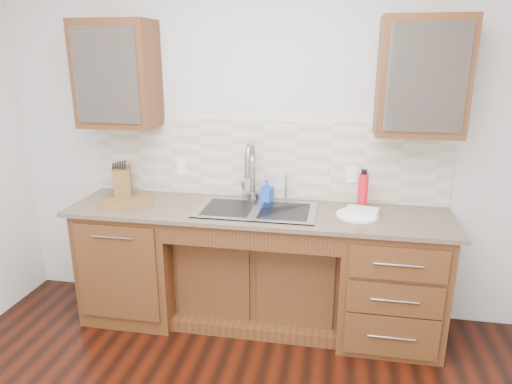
% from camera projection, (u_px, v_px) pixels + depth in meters
% --- Properties ---
extents(wall_back, '(4.00, 0.10, 2.70)m').
position_uv_depth(wall_back, '(266.00, 139.00, 3.45)').
color(wall_back, silver).
rests_on(wall_back, ground).
extents(base_cabinet_left, '(0.70, 0.62, 0.88)m').
position_uv_depth(base_cabinet_left, '(137.00, 259.00, 3.54)').
color(base_cabinet_left, '#593014').
rests_on(base_cabinet_left, ground).
extents(base_cabinet_center, '(1.20, 0.44, 0.70)m').
position_uv_depth(base_cabinet_center, '(259.00, 275.00, 3.49)').
color(base_cabinet_center, '#593014').
rests_on(base_cabinet_center, ground).
extents(base_cabinet_right, '(0.70, 0.62, 0.88)m').
position_uv_depth(base_cabinet_right, '(389.00, 280.00, 3.21)').
color(base_cabinet_right, '#593014').
rests_on(base_cabinet_right, ground).
extents(countertop, '(2.70, 0.65, 0.03)m').
position_uv_depth(countertop, '(257.00, 212.00, 3.23)').
color(countertop, '#84705B').
rests_on(countertop, base_cabinet_left).
extents(backsplash, '(2.70, 0.02, 0.59)m').
position_uv_depth(backsplash, '(264.00, 159.00, 3.43)').
color(backsplash, beige).
rests_on(backsplash, wall_back).
extents(sink, '(0.84, 0.46, 0.19)m').
position_uv_depth(sink, '(256.00, 222.00, 3.23)').
color(sink, '#9E9EA5').
rests_on(sink, countertop).
extents(faucet, '(0.04, 0.04, 0.40)m').
position_uv_depth(faucet, '(253.00, 174.00, 3.38)').
color(faucet, '#999993').
rests_on(faucet, countertop).
extents(filter_tap, '(0.02, 0.02, 0.24)m').
position_uv_depth(filter_tap, '(286.00, 186.00, 3.37)').
color(filter_tap, '#999993').
rests_on(filter_tap, countertop).
extents(upper_cabinet_left, '(0.55, 0.34, 0.75)m').
position_uv_depth(upper_cabinet_left, '(117.00, 74.00, 3.28)').
color(upper_cabinet_left, '#593014').
rests_on(upper_cabinet_left, wall_back).
extents(upper_cabinet_right, '(0.55, 0.34, 0.75)m').
position_uv_depth(upper_cabinet_right, '(422.00, 77.00, 2.92)').
color(upper_cabinet_right, '#593014').
rests_on(upper_cabinet_right, wall_back).
extents(outlet_left, '(0.08, 0.01, 0.12)m').
position_uv_depth(outlet_left, '(182.00, 167.00, 3.56)').
color(outlet_left, white).
rests_on(outlet_left, backsplash).
extents(outlet_right, '(0.08, 0.01, 0.12)m').
position_uv_depth(outlet_right, '(351.00, 175.00, 3.33)').
color(outlet_right, white).
rests_on(outlet_right, backsplash).
extents(soap_bottle, '(0.10, 0.10, 0.17)m').
position_uv_depth(soap_bottle, '(267.00, 191.00, 3.37)').
color(soap_bottle, blue).
rests_on(soap_bottle, countertop).
extents(water_bottle, '(0.07, 0.07, 0.26)m').
position_uv_depth(water_bottle, '(363.00, 191.00, 3.21)').
color(water_bottle, red).
rests_on(water_bottle, countertop).
extents(plate, '(0.36, 0.36, 0.02)m').
position_uv_depth(plate, '(358.00, 215.00, 3.10)').
color(plate, white).
rests_on(plate, countertop).
extents(dish_towel, '(0.24, 0.20, 0.03)m').
position_uv_depth(dish_towel, '(362.00, 211.00, 3.10)').
color(dish_towel, white).
rests_on(dish_towel, plate).
extents(knife_block, '(0.19, 0.23, 0.22)m').
position_uv_depth(knife_block, '(123.00, 182.00, 3.52)').
color(knife_block, olive).
rests_on(knife_block, countertop).
extents(cutting_board, '(0.45, 0.39, 0.02)m').
position_uv_depth(cutting_board, '(127.00, 203.00, 3.35)').
color(cutting_board, brown).
rests_on(cutting_board, countertop).
extents(cup_left_a, '(0.16, 0.16, 0.10)m').
position_uv_depth(cup_left_a, '(109.00, 81.00, 3.31)').
color(cup_left_a, white).
rests_on(cup_left_a, upper_cabinet_left).
extents(cup_left_b, '(0.11, 0.11, 0.09)m').
position_uv_depth(cup_left_b, '(138.00, 83.00, 3.27)').
color(cup_left_b, silver).
rests_on(cup_left_b, upper_cabinet_left).
extents(cup_right_a, '(0.16, 0.16, 0.10)m').
position_uv_depth(cup_right_a, '(414.00, 85.00, 2.94)').
color(cup_right_a, white).
rests_on(cup_right_a, upper_cabinet_right).
extents(cup_right_b, '(0.12, 0.12, 0.09)m').
position_uv_depth(cup_right_b, '(443.00, 86.00, 2.91)').
color(cup_right_b, silver).
rests_on(cup_right_b, upper_cabinet_right).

